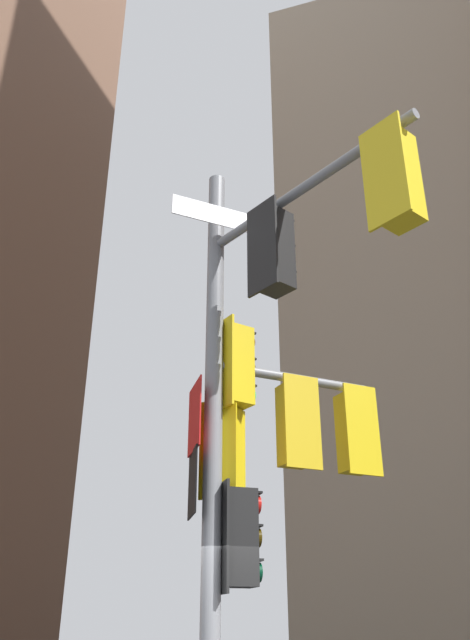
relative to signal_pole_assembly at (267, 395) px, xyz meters
name	(u,v)px	position (x,y,z in m)	size (l,w,h in m)	color
building_mid_block	(424,306)	(1.98, 23.57, 12.16)	(12.11, 12.11, 32.60)	tan
signal_pole_assembly	(267,395)	(0.00, 0.00, 0.00)	(3.04, 3.37, 7.30)	gray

